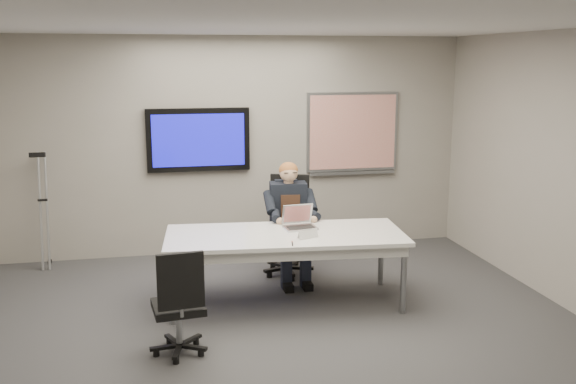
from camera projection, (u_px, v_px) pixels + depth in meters
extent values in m
cube|color=#353638|center=(284.00, 346.00, 5.71)|extent=(6.00, 6.00, 0.02)
cube|color=silver|center=(283.00, 22.00, 5.14)|extent=(6.00, 6.00, 0.02)
cube|color=gray|center=(237.00, 146.00, 8.30)|extent=(6.00, 0.02, 2.80)
cube|color=gray|center=(435.00, 342.00, 2.55)|extent=(6.00, 0.02, 2.80)
cube|color=white|center=(285.00, 235.00, 6.58)|extent=(2.51, 1.22, 0.04)
cube|color=silver|center=(285.00, 243.00, 6.60)|extent=(2.40, 1.11, 0.10)
cylinder|color=gray|center=(172.00, 289.00, 6.11)|extent=(0.06, 0.06, 0.71)
cylinder|color=gray|center=(404.00, 279.00, 6.38)|extent=(0.06, 0.06, 0.71)
cylinder|color=gray|center=(176.00, 262.00, 6.93)|extent=(0.06, 0.06, 0.71)
cylinder|color=gray|center=(381.00, 254.00, 7.20)|extent=(0.06, 0.06, 0.71)
cube|color=black|center=(198.00, 140.00, 8.13)|extent=(1.30, 0.08, 0.80)
cube|color=#0D0C88|center=(199.00, 140.00, 8.09)|extent=(1.16, 0.01, 0.66)
cube|color=gray|center=(352.00, 132.00, 8.56)|extent=(1.25, 0.04, 1.05)
cube|color=silver|center=(353.00, 132.00, 8.54)|extent=(1.18, 0.01, 0.98)
cube|color=gray|center=(352.00, 173.00, 8.64)|extent=(1.18, 0.05, 0.04)
cylinder|color=gray|center=(288.00, 249.00, 7.56)|extent=(0.07, 0.07, 0.40)
cube|color=black|center=(288.00, 233.00, 7.51)|extent=(0.64, 0.64, 0.08)
cube|color=black|center=(290.00, 198.00, 7.68)|extent=(0.46, 0.20, 0.57)
cylinder|color=gray|center=(179.00, 325.00, 5.52)|extent=(0.06, 0.06, 0.33)
cube|color=black|center=(178.00, 307.00, 5.49)|extent=(0.47, 0.47, 0.06)
cube|color=black|center=(181.00, 281.00, 5.24)|extent=(0.39, 0.09, 0.48)
cube|color=black|center=(288.00, 207.00, 7.42)|extent=(0.44, 0.28, 0.58)
cube|color=#392317|center=(290.00, 207.00, 7.29)|extent=(0.22, 0.04, 0.28)
sphere|color=#D6A783|center=(289.00, 173.00, 7.30)|extent=(0.21, 0.21, 0.21)
ellipsoid|color=brown|center=(288.00, 170.00, 7.31)|extent=(0.22, 0.22, 0.18)
cube|color=#ABABAE|center=(300.00, 228.00, 6.76)|extent=(0.35, 0.26, 0.02)
cube|color=black|center=(301.00, 227.00, 6.75)|extent=(0.30, 0.19, 0.00)
cube|color=#ABABAE|center=(297.00, 214.00, 6.88)|extent=(0.34, 0.11, 0.22)
cube|color=red|center=(297.00, 214.00, 6.87)|extent=(0.30, 0.09, 0.18)
cylinder|color=black|center=(292.00, 243.00, 6.20)|extent=(0.03, 0.14, 0.01)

